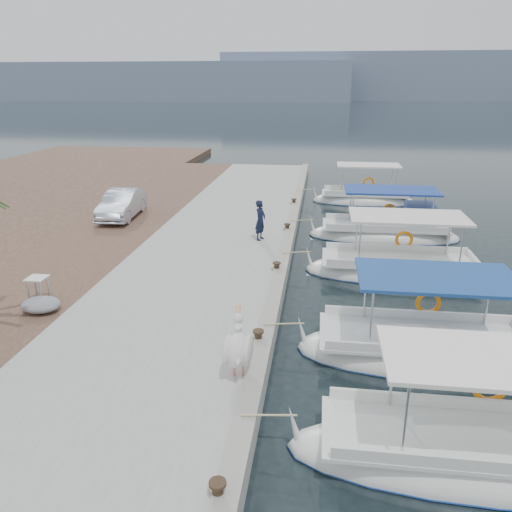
{
  "coord_description": "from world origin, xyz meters",
  "views": [
    {
      "loc": [
        1.03,
        -14.46,
        6.62
      ],
      "look_at": [
        -1.0,
        1.0,
        1.2
      ],
      "focal_mm": 35.0,
      "sensor_mm": 36.0,
      "label": 1
    }
  ],
  "objects": [
    {
      "name": "ground",
      "position": [
        0.0,
        0.0,
        0.0
      ],
      "size": [
        400.0,
        400.0,
        0.0
      ],
      "primitive_type": "plane",
      "color": "black",
      "rests_on": "ground"
    },
    {
      "name": "concrete_quay",
      "position": [
        -3.0,
        5.0,
        0.25
      ],
      "size": [
        6.0,
        40.0,
        0.5
      ],
      "primitive_type": "cube",
      "color": "#969691",
      "rests_on": "ground"
    },
    {
      "name": "quay_curb",
      "position": [
        -0.22,
        5.0,
        0.56
      ],
      "size": [
        0.44,
        40.0,
        0.12
      ],
      "primitive_type": "cube",
      "color": "gray",
      "rests_on": "concrete_quay"
    },
    {
      "name": "cobblestone_strip",
      "position": [
        -8.0,
        5.0,
        0.25
      ],
      "size": [
        4.0,
        40.0,
        0.5
      ],
      "primitive_type": "cube",
      "color": "#4C3328",
      "rests_on": "ground"
    },
    {
      "name": "distant_hills",
      "position": [
        29.61,
        201.49,
        7.61
      ],
      "size": [
        330.0,
        60.0,
        18.0
      ],
      "color": "slate",
      "rests_on": "ground"
    },
    {
      "name": "fishing_caique_a",
      "position": [
        4.17,
        -6.61,
        0.12
      ],
      "size": [
        7.17,
        2.16,
        2.83
      ],
      "color": "silver",
      "rests_on": "ground"
    },
    {
      "name": "fishing_caique_b",
      "position": [
        3.76,
        -2.8,
        0.12
      ],
      "size": [
        6.33,
        2.47,
        2.83
      ],
      "color": "silver",
      "rests_on": "ground"
    },
    {
      "name": "fishing_caique_c",
      "position": [
        3.96,
        3.04,
        0.12
      ],
      "size": [
        6.73,
        2.43,
        2.83
      ],
      "color": "silver",
      "rests_on": "ground"
    },
    {
      "name": "fishing_caique_d",
      "position": [
        4.04,
        7.64,
        0.19
      ],
      "size": [
        6.69,
        2.33,
        2.83
      ],
      "color": "silver",
      "rests_on": "ground"
    },
    {
      "name": "fishing_caique_e",
      "position": [
        3.55,
        14.65,
        0.13
      ],
      "size": [
        5.91,
        2.09,
        2.83
      ],
      "color": "silver",
      "rests_on": "ground"
    },
    {
      "name": "mooring_bollards",
      "position": [
        -0.35,
        1.5,
        0.69
      ],
      "size": [
        0.28,
        20.28,
        0.33
      ],
      "color": "black",
      "rests_on": "concrete_quay"
    },
    {
      "name": "pelican",
      "position": [
        -0.61,
        -4.99,
        1.16
      ],
      "size": [
        0.69,
        1.66,
        1.28
      ],
      "color": "tan",
      "rests_on": "concrete_quay"
    },
    {
      "name": "fisherman",
      "position": [
        -1.36,
        5.08,
        1.32
      ],
      "size": [
        0.56,
        0.69,
        1.65
      ],
      "primitive_type": "imported",
      "rotation": [
        0.0,
        0.0,
        1.25
      ],
      "color": "black",
      "rests_on": "concrete_quay"
    },
    {
      "name": "parked_car",
      "position": [
        -8.35,
        7.78,
        1.16
      ],
      "size": [
        1.66,
        4.07,
        1.31
      ],
      "primitive_type": "imported",
      "rotation": [
        0.0,
        0.0,
        0.07
      ],
      "color": "#B4BCCD",
      "rests_on": "cobblestone_strip"
    },
    {
      "name": "tarp_bundle",
      "position": [
        -6.67,
        -2.52,
        0.7
      ],
      "size": [
        1.1,
        0.9,
        0.4
      ],
      "primitive_type": "ellipsoid",
      "color": "gray",
      "rests_on": "cobblestone_strip"
    },
    {
      "name": "folding_table",
      "position": [
        -7.12,
        -1.83,
        1.02
      ],
      "size": [
        0.55,
        0.55,
        0.73
      ],
      "color": "silver",
      "rests_on": "cobblestone_strip"
    }
  ]
}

